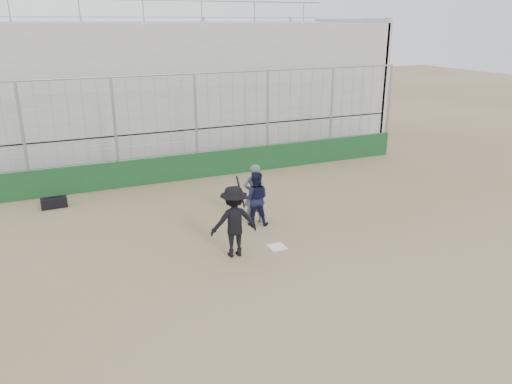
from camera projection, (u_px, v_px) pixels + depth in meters
name	position (u px, v px, depth m)	size (l,w,h in m)	color
ground	(277.00, 247.00, 13.54)	(90.00, 90.00, 0.00)	brown
home_plate	(277.00, 247.00, 13.54)	(0.44, 0.44, 0.02)	white
backstop	(197.00, 154.00, 19.28)	(18.10, 0.25, 4.04)	#123A19
bleachers	(163.00, 88.00, 22.92)	(20.25, 6.70, 6.98)	#9B9B9B
batter_at_plate	(234.00, 221.00, 12.81)	(1.29, 0.85, 2.03)	black
catcher_crouched	(255.00, 207.00, 14.84)	(1.00, 0.91, 1.13)	black
umpire	(254.00, 197.00, 14.95)	(0.67, 0.44, 1.66)	#47505A
equipment_bag	(54.00, 203.00, 16.37)	(0.82, 0.37, 0.39)	black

